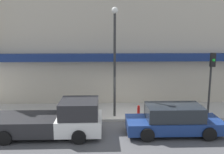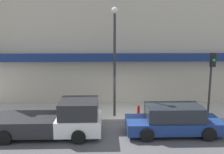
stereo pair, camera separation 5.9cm
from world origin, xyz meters
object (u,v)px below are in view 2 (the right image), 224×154
Objects in this scene: fire_hydrant at (138,111)px; street_lamp at (115,51)px; traffic_light at (211,73)px; parked_car at (173,120)px; pickup_truck at (54,120)px.

street_lamp is (-1.42, 0.01, 3.52)m from fire_hydrant.
fire_hydrant is 0.17× the size of traffic_light.
street_lamp is at bearing 179.48° from fire_hydrant.
parked_car is 4.24m from traffic_light.
pickup_truck is at bearing -153.10° from fire_hydrant.
street_lamp is 1.69× the size of traffic_light.
traffic_light is at bearing 2.29° from fire_hydrant.
street_lamp reaches higher than traffic_light.
pickup_truck reaches higher than fire_hydrant.
parked_car is at bearing -38.73° from street_lamp.
parked_car is 0.76× the size of street_lamp.
street_lamp is (3.07, 2.29, 3.22)m from pickup_truck.
parked_car is (5.92, 0.00, -0.06)m from pickup_truck.
traffic_light is (5.68, 0.16, -1.29)m from street_lamp.
street_lamp is at bearing 37.28° from pickup_truck.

